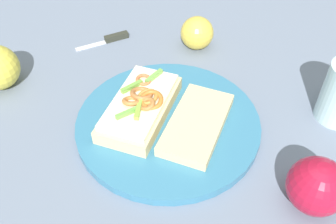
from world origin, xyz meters
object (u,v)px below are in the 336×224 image
at_px(plate, 168,124).
at_px(apple_0, 197,33).
at_px(sandwich, 141,106).
at_px(knife, 110,39).
at_px(apple_2, 317,186).
at_px(bread_slice_side, 197,124).

distance_m(plate, apple_0, 0.24).
xyz_separation_m(sandwich, apple_0, (-0.24, 0.03, 0.00)).
relative_size(sandwich, knife, 1.90).
distance_m(sandwich, apple_0, 0.24).
bearing_deg(apple_2, plate, -107.11).
bearing_deg(plate, apple_0, -175.33).
bearing_deg(plate, apple_2, 72.89).
xyz_separation_m(apple_0, knife, (0.04, -0.18, -0.03)).
distance_m(sandwich, bread_slice_side, 0.10).
relative_size(plate, bread_slice_side, 1.93).
xyz_separation_m(sandwich, knife, (-0.20, -0.15, -0.03)).
relative_size(bread_slice_side, knife, 1.74).
bearing_deg(apple_2, apple_0, -140.49).
height_order(sandwich, apple_2, apple_2).
height_order(apple_0, apple_2, apple_2).
relative_size(sandwich, apple_2, 2.12).
height_order(bread_slice_side, apple_2, apple_2).
xyz_separation_m(plate, sandwich, (-0.00, -0.05, 0.03)).
relative_size(apple_2, knife, 0.90).
distance_m(bread_slice_side, knife, 0.32).
relative_size(bread_slice_side, apple_2, 1.94).
bearing_deg(sandwich, knife, 38.30).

